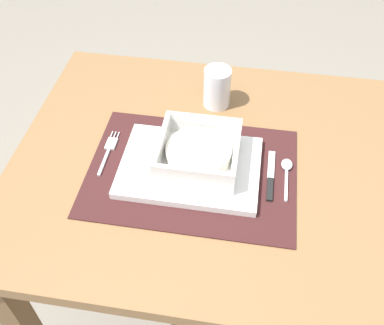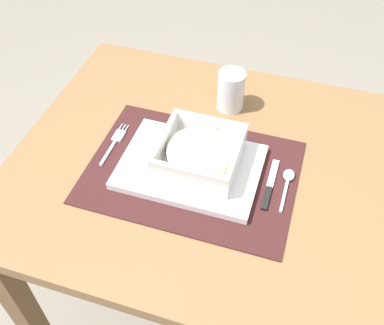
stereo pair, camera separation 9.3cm
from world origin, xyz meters
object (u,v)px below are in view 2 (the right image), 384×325
at_px(dining_table, 206,195).
at_px(porridge_bowl, 199,154).
at_px(fork, 116,141).
at_px(spoon, 288,179).
at_px(drinking_glass, 231,93).
at_px(butter_knife, 269,187).

distance_m(dining_table, porridge_bowl, 0.16).
height_order(porridge_bowl, fork, porridge_bowl).
height_order(porridge_bowl, spoon, porridge_bowl).
distance_m(dining_table, fork, 0.24).
relative_size(porridge_bowl, spoon, 1.45).
relative_size(porridge_bowl, fork, 1.23).
bearing_deg(drinking_glass, butter_knife, -58.25).
xyz_separation_m(dining_table, porridge_bowl, (-0.01, -0.02, 0.16)).
bearing_deg(porridge_bowl, dining_table, 59.74).
relative_size(spoon, butter_knife, 0.82).
xyz_separation_m(fork, drinking_glass, (0.21, 0.20, 0.04)).
relative_size(fork, butter_knife, 0.97).
distance_m(fork, spoon, 0.39).
distance_m(spoon, butter_knife, 0.04).
distance_m(butter_knife, drinking_glass, 0.27).
bearing_deg(spoon, porridge_bowl, -175.25).
bearing_deg(drinking_glass, spoon, -48.68).
height_order(porridge_bowl, butter_knife, porridge_bowl).
bearing_deg(dining_table, spoon, -1.01).
bearing_deg(spoon, drinking_glass, 130.61).
bearing_deg(fork, porridge_bowl, -5.89).
bearing_deg(porridge_bowl, spoon, 5.45).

